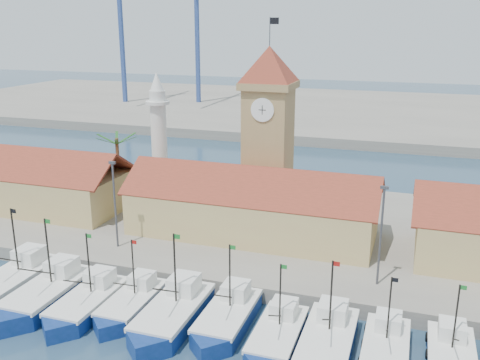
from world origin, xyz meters
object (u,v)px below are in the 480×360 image
(boat_5, at_px, (226,320))
(clock_tower, at_px, (268,129))
(boat_0, at_px, (12,283))
(minaret, at_px, (159,136))

(boat_5, relative_size, clock_tower, 0.42)
(boat_0, xyz_separation_m, clock_tower, (17.64, 23.03, 11.12))
(boat_0, distance_m, boat_5, 20.64)
(minaret, bearing_deg, boat_0, -96.03)
(boat_0, height_order, boat_5, boat_0)
(boat_0, bearing_deg, boat_5, 1.18)
(boat_5, distance_m, minaret, 31.78)
(boat_5, relative_size, minaret, 0.59)
(minaret, bearing_deg, boat_5, -53.83)
(clock_tower, xyz_separation_m, minaret, (-15.00, 2.00, -2.23))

